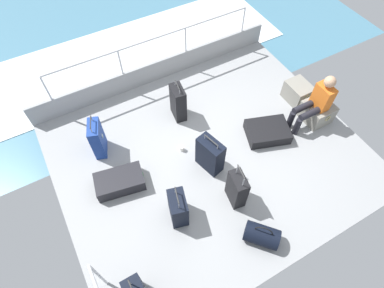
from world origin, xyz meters
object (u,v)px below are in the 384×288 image
(paper_cup, at_px, (182,148))
(duffel_bag, at_px, (262,235))
(suitcase_5, at_px, (178,208))
(cargo_crate_1, at_px, (317,112))
(suitcase_2, at_px, (98,139))
(passenger_seated, at_px, (316,102))
(cargo_crate_0, at_px, (298,92))
(suitcase_4, at_px, (210,155))
(suitcase_6, at_px, (178,103))
(suitcase_7, at_px, (120,182))
(suitcase_3, at_px, (237,189))
(suitcase_1, at_px, (267,132))

(paper_cup, bearing_deg, duffel_bag, 7.83)
(suitcase_5, relative_size, paper_cup, 7.21)
(suitcase_5, bearing_deg, cargo_crate_1, 98.60)
(suitcase_2, height_order, duffel_bag, suitcase_2)
(passenger_seated, distance_m, paper_cup, 2.50)
(cargo_crate_0, relative_size, passenger_seated, 0.48)
(suitcase_4, height_order, duffel_bag, suitcase_4)
(cargo_crate_1, height_order, suitcase_6, suitcase_6)
(cargo_crate_1, bearing_deg, duffel_bag, -58.49)
(cargo_crate_0, bearing_deg, suitcase_7, -88.21)
(suitcase_3, relative_size, suitcase_4, 1.14)
(cargo_crate_0, distance_m, duffel_bag, 3.03)
(suitcase_6, relative_size, duffel_bag, 1.42)
(passenger_seated, relative_size, suitcase_4, 1.43)
(cargo_crate_0, bearing_deg, suitcase_4, -77.80)
(cargo_crate_0, bearing_deg, suitcase_1, -66.69)
(suitcase_3, height_order, suitcase_6, suitcase_3)
(passenger_seated, bearing_deg, paper_cup, -103.60)
(cargo_crate_0, relative_size, paper_cup, 5.24)
(suitcase_2, height_order, suitcase_6, suitcase_6)
(suitcase_4, bearing_deg, paper_cup, -152.98)
(suitcase_2, bearing_deg, suitcase_6, 92.08)
(suitcase_2, distance_m, duffel_bag, 3.08)
(suitcase_2, height_order, suitcase_4, suitcase_2)
(cargo_crate_1, height_order, passenger_seated, passenger_seated)
(suitcase_6, bearing_deg, paper_cup, -23.36)
(passenger_seated, height_order, suitcase_4, passenger_seated)
(suitcase_4, bearing_deg, suitcase_1, 92.13)
(suitcase_4, bearing_deg, suitcase_7, -104.43)
(suitcase_3, xyz_separation_m, suitcase_5, (-0.18, -0.93, -0.04))
(suitcase_5, distance_m, duffel_bag, 1.29)
(suitcase_3, distance_m, paper_cup, 1.30)
(suitcase_3, relative_size, suitcase_6, 1.06)
(cargo_crate_1, bearing_deg, suitcase_2, -108.40)
(passenger_seated, relative_size, suitcase_7, 1.28)
(suitcase_1, bearing_deg, suitcase_5, -74.45)
(suitcase_1, distance_m, suitcase_4, 1.28)
(passenger_seated, relative_size, suitcase_3, 1.25)
(cargo_crate_1, bearing_deg, suitcase_4, -91.69)
(suitcase_3, height_order, paper_cup, suitcase_3)
(suitcase_3, xyz_separation_m, paper_cup, (-1.24, -0.30, -0.27))
(suitcase_5, bearing_deg, paper_cup, 149.44)
(suitcase_1, height_order, suitcase_2, suitcase_2)
(suitcase_1, relative_size, suitcase_5, 1.23)
(suitcase_5, bearing_deg, cargo_crate_0, 108.18)
(suitcase_3, bearing_deg, suitcase_2, -141.10)
(suitcase_3, bearing_deg, cargo_crate_0, 118.51)
(suitcase_3, height_order, suitcase_4, suitcase_3)
(duffel_bag, bearing_deg, suitcase_5, -135.78)
(passenger_seated, distance_m, suitcase_4, 2.13)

